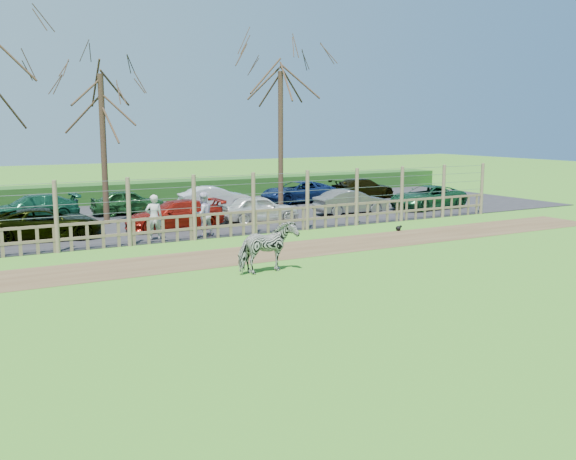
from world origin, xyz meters
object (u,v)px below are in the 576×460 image
zebra (268,247)px  car_6 (427,197)px  tree_mid (102,113)px  car_3 (175,215)px  car_12 (298,192)px  car_9 (32,208)px  visitor_a (154,217)px  car_13 (363,188)px  crow (398,228)px  visitor_b (203,214)px  car_4 (260,209)px  car_10 (128,202)px  car_11 (215,198)px  car_2 (45,224)px  tree_right (281,107)px  car_5 (351,202)px

zebra → car_6: 16.48m
tree_mid → car_3: (2.15, -2.83, -4.23)m
tree_mid → zebra: size_ratio=3.77×
car_6 → car_12: bearing=-145.9°
car_9 → car_12: 14.08m
visitor_a → car_13: visitor_a is taller
crow → car_3: bearing=149.3°
visitor_b → car_3: size_ratio=0.42×
visitor_a → car_4: (5.55, 2.14, -0.26)m
car_4 → car_6: 9.66m
car_6 → car_10: size_ratio=1.23×
visitor_a → car_6: (15.21, 1.98, -0.26)m
crow → car_11: bearing=113.0°
car_2 → car_13: same height
car_10 → car_12: (9.63, 0.11, 0.00)m
visitor_a → car_12: size_ratio=0.40×
tree_mid → car_11: size_ratio=1.87×
car_9 → car_10: (4.45, 0.20, 0.00)m
tree_right → car_4: size_ratio=2.09×
car_6 → car_10: bearing=-116.0°
zebra → car_13: (13.73, 14.24, -0.12)m
crow → zebra: bearing=-153.5°
visitor_a → car_12: (10.69, 7.59, -0.26)m
car_5 → car_4: bearing=95.2°
zebra → car_12: size_ratio=0.42×
tree_mid → zebra: 12.56m
tree_mid → visitor_a: (0.62, -4.87, -3.96)m
tree_mid → car_5: bearing=-13.5°
tree_right → crow: tree_right is taller
tree_right → visitor_b: size_ratio=4.26×
tree_mid → car_9: bearing=139.0°
car_5 → car_10: bearing=65.4°
zebra → car_12: zebra is taller
crow → car_6: car_6 is taller
car_3 → tree_right: bearing=115.5°
car_3 → car_9: same height
zebra → car_13: bearing=-50.6°
tree_right → visitor_a: size_ratio=4.26×
crow → car_9: size_ratio=0.07×
car_4 → car_10: bearing=47.3°
tree_right → car_2: (-11.96, -3.24, -4.60)m
car_4 → car_2: bearing=97.3°
car_6 → car_9: same height
car_5 → car_9: same height
tree_right → visitor_a: bearing=-147.4°
car_6 → car_9: (-18.60, 5.30, 0.00)m
car_13 → zebra: bearing=130.8°
zebra → car_4: 9.94m
car_3 → car_11: same height
tree_mid → car_4: tree_mid is taller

